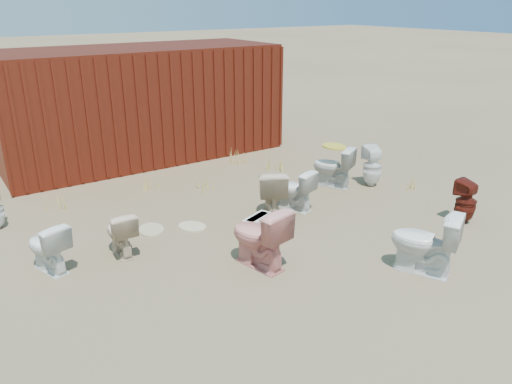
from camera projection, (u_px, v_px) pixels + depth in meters
ground at (278, 238)px, 7.46m from camera, size 100.00×100.00×0.00m
shipping_container at (140, 103)px, 11.05m from camera, size 6.00×2.40×2.40m
toilet_front_a at (47, 247)px, 6.45m from camera, size 0.56×0.76×0.69m
toilet_front_pink at (259, 237)px, 6.54m from camera, size 0.64×0.92×0.86m
toilet_front_c at (424, 242)px, 6.39m from camera, size 0.80×0.96×0.86m
toilet_front_maroon at (466, 202)px, 7.87m from camera, size 0.33×0.33×0.71m
toilet_front_e at (294, 189)px, 8.39m from camera, size 0.58×0.78×0.70m
toilet_back_beige_left at (120, 233)px, 6.90m from camera, size 0.39×0.65×0.65m
toilet_back_beige_right at (272, 193)px, 8.07m from camera, size 0.81×0.94×0.83m
toilet_back_yellowlid at (333, 167)px, 9.41m from camera, size 0.74×0.88×0.78m
toilet_back_e at (372, 166)px, 9.45m from camera, size 0.45×0.45×0.78m
yellow_lid at (334, 146)px, 9.27m from camera, size 0.40×0.49×0.02m
loose_tank at (257, 227)px, 7.41m from camera, size 0.54×0.37×0.35m
loose_lid_near at (151, 230)px, 7.71m from camera, size 0.49×0.57×0.02m
loose_lid_far at (192, 227)px, 7.82m from camera, size 0.54×0.58×0.02m
weed_clump_a at (52, 202)px, 8.45m from camera, size 0.36×0.36×0.26m
weed_clump_b at (205, 183)px, 9.33m from camera, size 0.32×0.32×0.26m
weed_clump_c at (274, 163)px, 10.35m from camera, size 0.36×0.36×0.34m
weed_clump_d at (149, 183)px, 9.35m from camera, size 0.30×0.30×0.26m
weed_clump_e at (237, 155)px, 10.86m from camera, size 0.34×0.34×0.34m
weed_clump_f at (410, 183)px, 9.37m from camera, size 0.28×0.28×0.25m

